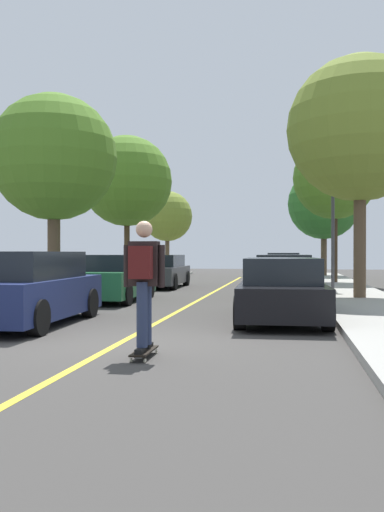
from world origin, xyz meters
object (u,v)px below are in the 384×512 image
skateboard (144,351)px  skateboarder (144,277)px  parked_car_right_far (284,271)px  street_tree_left_near (127,181)px  street_tree_left_nearest (54,158)px  parked_car_right_nearest (282,289)px  parked_car_right_farthest (284,266)px  street_tree_right_near (335,178)px  parked_car_left_near (111,278)px  street_tree_left_far (167,216)px  street_tree_right_nearest (360,129)px  street_tree_right_far (324,204)px  streetlamp (333,204)px  parked_car_right_near (283,276)px  parked_car_left_far (160,271)px  parked_car_left_nearest (25,289)px

skateboard → skateboarder: (0.00, -0.03, 1.03)m
parked_car_right_far → street_tree_left_near: 8.35m
street_tree_left_nearest → parked_car_right_far: bearing=46.7°
parked_car_right_nearest → parked_car_right_far: size_ratio=1.09×
parked_car_right_farthest → street_tree_right_near: (2.21, -5.59, 4.03)m
parked_car_right_farthest → street_tree_left_near: (-7.23, -5.76, 4.07)m
parked_car_left_near → street_tree_left_nearest: street_tree_left_nearest is taller
parked_car_right_farthest → street_tree_left_far: size_ratio=0.91×
parked_car_right_far → street_tree_right_nearest: bearing=-74.0°
street_tree_left_far → skateboarder: bearing=-78.5°
street_tree_left_near → parked_car_right_farthest: bearing=38.5°
street_tree_right_far → streetlamp: (-0.45, -11.80, -1.04)m
skateboarder → skateboard: bearing=90.8°
skateboarder → parked_car_right_near: bearing=80.5°
street_tree_left_near → street_tree_right_nearest: bearing=-41.2°
skateboarder → street_tree_right_near: bearing=77.2°
parked_car_left_far → street_tree_left_nearest: bearing=-111.6°
street_tree_right_nearest → skateboarder: size_ratio=3.95×
parked_car_right_near → street_tree_right_far: bearing=81.1°
parked_car_left_nearest → skateboarder: size_ratio=2.41×
parked_car_right_nearest → parked_car_right_farthest: (-0.00, 18.72, 0.04)m
street_tree_left_nearest → street_tree_left_near: bearing=90.0°
parked_car_left_nearest → street_tree_left_nearest: size_ratio=0.67×
parked_car_right_far → parked_car_left_nearest: bearing=-109.6°
parked_car_left_nearest → parked_car_right_near: size_ratio=1.00×
street_tree_right_nearest → street_tree_left_nearest: bearing=179.8°
street_tree_right_near → streetlamp: size_ratio=1.22×
street_tree_right_nearest → skateboarder: bearing=-113.3°
street_tree_left_nearest → street_tree_right_far: (9.44, 15.58, -0.25)m
parked_car_left_far → street_tree_right_far: bearing=54.1°
parked_car_right_far → parked_car_right_nearest: bearing=-90.0°
parked_car_left_near → parked_car_right_far: size_ratio=0.99×
parked_car_left_nearest → parked_car_right_nearest: bearing=18.6°
street_tree_right_nearest → street_tree_left_far: bearing=118.8°
parked_car_right_farthest → skateboarder: (-1.82, -23.37, 0.42)m
parked_car_right_nearest → parked_car_right_near: (0.00, 6.22, 0.02)m
street_tree_right_near → skateboarder: street_tree_right_near is taller
parked_car_right_nearest → street_tree_right_nearest: bearing=64.9°
parked_car_right_farthest → skateboard: size_ratio=5.53×
street_tree_right_near → street_tree_left_nearest: bearing=-138.3°
street_tree_left_near → street_tree_right_nearest: (9.44, -8.26, 0.26)m
street_tree_left_nearest → parked_car_left_far: bearing=68.4°
parked_car_right_nearest → skateboarder: skateboarder is taller
parked_car_left_far → street_tree_left_far: street_tree_left_far is taller
parked_car_right_farthest → street_tree_right_far: (2.21, 1.59, 3.52)m
street_tree_left_near → street_tree_right_near: bearing=1.0°
parked_car_left_near → parked_car_left_far: parked_car_left_near is taller
street_tree_right_near → skateboard: bearing=-102.8°
parked_car_left_near → street_tree_right_nearest: street_tree_right_nearest is taller
parked_car_right_near → streetlamp: size_ratio=0.81×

